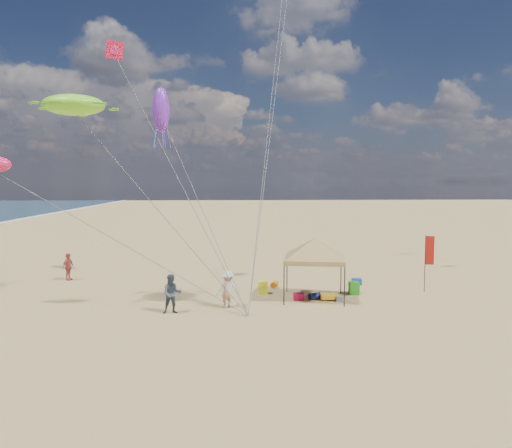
{
  "coord_description": "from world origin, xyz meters",
  "views": [
    {
      "loc": [
        -1.4,
        -21.13,
        6.1
      ],
      "look_at": [
        0.0,
        3.0,
        4.0
      ],
      "focal_mm": 34.25,
      "sensor_mm": 36.0,
      "label": 1
    }
  ],
  "objects_px": {
    "beach_cart": "(329,296)",
    "person_near_c": "(228,289)",
    "cooler_red": "(299,297)",
    "chair_green": "(354,288)",
    "person_near_a": "(226,291)",
    "person_near_b": "(172,294)",
    "canopy_tent": "(314,241)",
    "feather_flag": "(428,254)",
    "cooler_blue": "(357,282)",
    "person_far_a": "(68,267)",
    "chair_yellow": "(263,287)"
  },
  "relations": [
    {
      "from": "beach_cart",
      "to": "person_near_b",
      "type": "bearing_deg",
      "value": -165.17
    },
    {
      "from": "cooler_red",
      "to": "person_far_a",
      "type": "bearing_deg",
      "value": 156.29
    },
    {
      "from": "person_near_c",
      "to": "person_near_a",
      "type": "bearing_deg",
      "value": 38.62
    },
    {
      "from": "person_near_a",
      "to": "person_near_b",
      "type": "height_order",
      "value": "person_near_b"
    },
    {
      "from": "chair_yellow",
      "to": "person_far_a",
      "type": "relative_size",
      "value": 0.41
    },
    {
      "from": "feather_flag",
      "to": "cooler_blue",
      "type": "xyz_separation_m",
      "value": [
        -3.45,
        2.03,
        -1.93
      ]
    },
    {
      "from": "feather_flag",
      "to": "cooler_red",
      "type": "height_order",
      "value": "feather_flag"
    },
    {
      "from": "beach_cart",
      "to": "person_near_b",
      "type": "height_order",
      "value": "person_near_b"
    },
    {
      "from": "chair_yellow",
      "to": "person_near_c",
      "type": "bearing_deg",
      "value": -125.06
    },
    {
      "from": "chair_yellow",
      "to": "person_far_a",
      "type": "bearing_deg",
      "value": 159.6
    },
    {
      "from": "cooler_red",
      "to": "person_near_b",
      "type": "bearing_deg",
      "value": -160.81
    },
    {
      "from": "beach_cart",
      "to": "person_near_c",
      "type": "bearing_deg",
      "value": -168.49
    },
    {
      "from": "canopy_tent",
      "to": "person_near_a",
      "type": "distance_m",
      "value": 5.29
    },
    {
      "from": "feather_flag",
      "to": "person_near_b",
      "type": "height_order",
      "value": "feather_flag"
    },
    {
      "from": "cooler_blue",
      "to": "person_near_a",
      "type": "relative_size",
      "value": 0.32
    },
    {
      "from": "cooler_blue",
      "to": "beach_cart",
      "type": "xyz_separation_m",
      "value": [
        -2.4,
        -3.66,
        0.01
      ]
    },
    {
      "from": "canopy_tent",
      "to": "chair_yellow",
      "type": "height_order",
      "value": "canopy_tent"
    },
    {
      "from": "feather_flag",
      "to": "cooler_blue",
      "type": "relative_size",
      "value": 5.89
    },
    {
      "from": "canopy_tent",
      "to": "person_near_c",
      "type": "height_order",
      "value": "canopy_tent"
    },
    {
      "from": "person_near_a",
      "to": "person_near_c",
      "type": "relative_size",
      "value": 0.93
    },
    {
      "from": "feather_flag",
      "to": "cooler_red",
      "type": "xyz_separation_m",
      "value": [
        -7.43,
        -1.53,
        -1.93
      ]
    },
    {
      "from": "chair_green",
      "to": "person_near_a",
      "type": "relative_size",
      "value": 0.42
    },
    {
      "from": "cooler_blue",
      "to": "chair_yellow",
      "type": "bearing_deg",
      "value": -160.73
    },
    {
      "from": "cooler_red",
      "to": "cooler_blue",
      "type": "relative_size",
      "value": 1.0
    },
    {
      "from": "chair_yellow",
      "to": "person_far_a",
      "type": "height_order",
      "value": "person_far_a"
    },
    {
      "from": "chair_green",
      "to": "feather_flag",
      "type": "bearing_deg",
      "value": 5.58
    },
    {
      "from": "person_near_c",
      "to": "beach_cart",
      "type": "bearing_deg",
      "value": 176.5
    },
    {
      "from": "cooler_blue",
      "to": "person_far_a",
      "type": "distance_m",
      "value": 17.68
    },
    {
      "from": "person_near_a",
      "to": "beach_cart",
      "type": "bearing_deg",
      "value": 154.06
    },
    {
      "from": "person_near_b",
      "to": "person_near_a",
      "type": "bearing_deg",
      "value": 11.27
    },
    {
      "from": "chair_yellow",
      "to": "person_near_c",
      "type": "relative_size",
      "value": 0.39
    },
    {
      "from": "feather_flag",
      "to": "chair_green",
      "type": "xyz_separation_m",
      "value": [
        -4.25,
        -0.42,
        -1.77
      ]
    },
    {
      "from": "person_near_c",
      "to": "cooler_blue",
      "type": "bearing_deg",
      "value": -163.23
    },
    {
      "from": "cooler_blue",
      "to": "person_near_b",
      "type": "bearing_deg",
      "value": -150.69
    },
    {
      "from": "cooler_red",
      "to": "chair_green",
      "type": "distance_m",
      "value": 3.37
    },
    {
      "from": "chair_green",
      "to": "beach_cart",
      "type": "height_order",
      "value": "chair_green"
    },
    {
      "from": "canopy_tent",
      "to": "chair_green",
      "type": "height_order",
      "value": "canopy_tent"
    },
    {
      "from": "chair_green",
      "to": "person_near_c",
      "type": "distance_m",
      "value": 7.23
    },
    {
      "from": "cooler_red",
      "to": "chair_green",
      "type": "bearing_deg",
      "value": 19.41
    },
    {
      "from": "beach_cart",
      "to": "person_far_a",
      "type": "distance_m",
      "value": 16.29
    },
    {
      "from": "cooler_blue",
      "to": "chair_green",
      "type": "distance_m",
      "value": 2.58
    },
    {
      "from": "feather_flag",
      "to": "person_near_a",
      "type": "height_order",
      "value": "feather_flag"
    },
    {
      "from": "beach_cart",
      "to": "feather_flag",
      "type": "bearing_deg",
      "value": 15.62
    },
    {
      "from": "cooler_blue",
      "to": "person_far_a",
      "type": "height_order",
      "value": "person_far_a"
    },
    {
      "from": "cooler_blue",
      "to": "chair_green",
      "type": "xyz_separation_m",
      "value": [
        -0.8,
        -2.44,
        0.16
      ]
    },
    {
      "from": "feather_flag",
      "to": "chair_green",
      "type": "bearing_deg",
      "value": -174.42
    },
    {
      "from": "canopy_tent",
      "to": "beach_cart",
      "type": "relative_size",
      "value": 6.54
    },
    {
      "from": "chair_green",
      "to": "person_near_b",
      "type": "xyz_separation_m",
      "value": [
        -9.41,
        -3.29,
        0.57
      ]
    },
    {
      "from": "cooler_blue",
      "to": "person_near_c",
      "type": "relative_size",
      "value": 0.3
    },
    {
      "from": "chair_green",
      "to": "person_near_a",
      "type": "bearing_deg",
      "value": -160.98
    }
  ]
}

